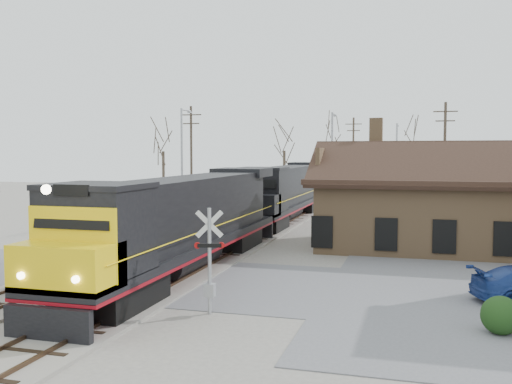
% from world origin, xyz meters
% --- Properties ---
extents(ground, '(140.00, 140.00, 0.00)m').
position_xyz_m(ground, '(0.00, 0.00, 0.00)').
color(ground, '#9D988E').
rests_on(ground, ground).
extents(road, '(60.00, 9.00, 0.03)m').
position_xyz_m(road, '(0.00, 0.00, 0.01)').
color(road, slate).
rests_on(road, ground).
extents(track_main, '(3.40, 90.00, 0.24)m').
position_xyz_m(track_main, '(0.00, 15.00, 0.07)').
color(track_main, '#9D988E').
rests_on(track_main, ground).
extents(track_siding, '(3.40, 90.00, 0.24)m').
position_xyz_m(track_siding, '(-4.50, 15.00, 0.07)').
color(track_siding, '#9D988E').
rests_on(track_siding, ground).
extents(depot, '(15.20, 9.31, 7.90)m').
position_xyz_m(depot, '(11.99, 12.00, 2.41)').
color(depot, '#98744E').
rests_on(depot, ground).
extents(locomotive_lead, '(3.19, 21.33, 4.74)m').
position_xyz_m(locomotive_lead, '(0.00, 0.98, 2.49)').
color(locomotive_lead, black).
rests_on(locomotive_lead, ground).
extents(locomotive_trailing, '(3.19, 21.33, 4.48)m').
position_xyz_m(locomotive_trailing, '(0.00, 22.58, 2.49)').
color(locomotive_trailing, black).
rests_on(locomotive_trailing, ground).
extents(crossbuck_near, '(1.05, 0.42, 3.79)m').
position_xyz_m(crossbuck_near, '(3.55, -4.69, 1.80)').
color(crossbuck_near, '#A5A8AD').
rests_on(crossbuck_near, ground).
extents(crossbuck_far, '(1.06, 0.29, 3.72)m').
position_xyz_m(crossbuck_far, '(-6.07, 4.25, 1.77)').
color(crossbuck_far, '#A5A8AD').
rests_on(crossbuck_far, ground).
extents(hedge_a, '(1.23, 1.23, 1.23)m').
position_xyz_m(hedge_a, '(13.19, -4.35, 0.61)').
color(hedge_a, black).
rests_on(hedge_a, ground).
extents(streetlight_a, '(0.25, 2.04, 9.15)m').
position_xyz_m(streetlight_a, '(-7.11, 17.86, 5.11)').
color(streetlight_a, '#A5A8AD').
rests_on(streetlight_a, ground).
extents(streetlight_b, '(0.25, 2.04, 9.07)m').
position_xyz_m(streetlight_b, '(3.65, 24.34, 5.07)').
color(streetlight_b, '#A5A8AD').
rests_on(streetlight_b, ground).
extents(streetlight_c, '(0.25, 2.04, 8.61)m').
position_xyz_m(streetlight_c, '(8.52, 35.04, 4.84)').
color(streetlight_c, '#A5A8AD').
rests_on(streetlight_c, ground).
extents(utility_pole_a, '(2.00, 0.24, 9.98)m').
position_xyz_m(utility_pole_a, '(-9.59, 25.67, 5.21)').
color(utility_pole_a, '#382D23').
rests_on(utility_pole_a, ground).
extents(utility_pole_b, '(2.00, 0.24, 9.98)m').
position_xyz_m(utility_pole_b, '(2.92, 47.21, 5.22)').
color(utility_pole_b, '#382D23').
rests_on(utility_pole_b, ground).
extents(utility_pole_c, '(2.00, 0.24, 10.01)m').
position_xyz_m(utility_pole_c, '(12.77, 28.03, 5.23)').
color(utility_pole_c, '#382D23').
rests_on(utility_pole_c, ground).
extents(tree_a, '(3.90, 3.90, 9.56)m').
position_xyz_m(tree_a, '(-15.59, 32.45, 6.80)').
color(tree_a, '#382D23').
rests_on(tree_a, ground).
extents(tree_b, '(3.95, 3.95, 9.68)m').
position_xyz_m(tree_b, '(-4.02, 39.71, 6.89)').
color(tree_b, '#382D23').
rests_on(tree_b, ground).
extents(tree_c, '(4.75, 4.75, 11.63)m').
position_xyz_m(tree_c, '(0.17, 49.83, 8.29)').
color(tree_c, '#382D23').
rests_on(tree_c, ground).
extents(tree_d, '(4.33, 4.33, 10.60)m').
position_xyz_m(tree_d, '(9.56, 43.35, 7.54)').
color(tree_d, '#382D23').
rests_on(tree_d, ground).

